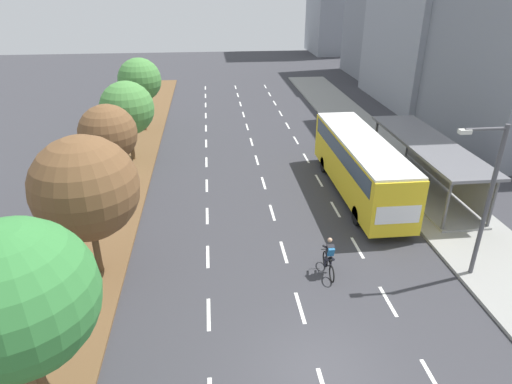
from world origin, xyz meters
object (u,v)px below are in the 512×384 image
object	(u,v)px
bus	(360,161)
streetlight	(486,193)
median_tree_third	(108,134)
median_tree_fourth	(127,108)
median_tree_nearest	(17,298)
cyclist	(329,258)
bus_shelter	(430,160)
median_tree_second	(85,188)
median_tree_fifth	(140,80)

from	to	relation	value
bus	streetlight	bearing A→B (deg)	-75.19
median_tree_third	median_tree_fourth	bearing A→B (deg)	90.70
median_tree_nearest	median_tree_fourth	xyz separation A→B (m)	(-0.29, 19.77, -0.33)
cyclist	median_tree_fourth	xyz separation A→B (m)	(-10.15, 14.27, 2.89)
cyclist	bus_shelter	bearing A→B (deg)	43.96
median_tree_third	cyclist	bearing A→B (deg)	-37.34
median_tree_third	streetlight	distance (m)	17.97
bus_shelter	median_tree_nearest	distance (m)	22.21
median_tree_second	median_tree_third	size ratio (longest dim) A/B	1.09
bus_shelter	median_tree_second	world-z (taller)	median_tree_second
median_tree_third	median_tree_fifth	xyz separation A→B (m)	(-0.05, 13.18, 0.10)
median_tree_nearest	median_tree_fourth	distance (m)	19.78
median_tree_second	cyclist	bearing A→B (deg)	-6.39
bus_shelter	median_tree_fourth	world-z (taller)	median_tree_fourth
cyclist	median_tree_fifth	distance (m)	23.43
streetlight	median_tree_fifth	bearing A→B (deg)	126.39
bus	median_tree_fifth	bearing A→B (deg)	135.74
bus_shelter	median_tree_fifth	world-z (taller)	median_tree_fifth
cyclist	median_tree_second	distance (m)	10.27
bus	median_tree_nearest	bearing A→B (deg)	-136.16
bus_shelter	bus	distance (m)	4.29
cyclist	median_tree_fifth	bearing A→B (deg)	115.87
bus_shelter	bus	world-z (taller)	bus
median_tree_third	median_tree_fourth	xyz separation A→B (m)	(-0.08, 6.59, -0.42)
median_tree_fourth	median_tree_fifth	bearing A→B (deg)	89.74
bus_shelter	median_tree_third	size ratio (longest dim) A/B	1.95
bus_shelter	median_tree_third	world-z (taller)	median_tree_third
median_tree_nearest	bus	bearing A→B (deg)	43.84
median_tree_fourth	bus_shelter	bearing A→B (deg)	-20.17
median_tree_fifth	streetlight	size ratio (longest dim) A/B	0.89
bus_shelter	median_tree_nearest	xyz separation A→B (m)	(-17.77, -13.14, 2.15)
bus_shelter	median_tree_second	size ratio (longest dim) A/B	1.79
cyclist	median_tree_nearest	distance (m)	11.74
median_tree_nearest	bus_shelter	bearing A→B (deg)	36.47
median_tree_nearest	median_tree_fifth	xyz separation A→B (m)	(-0.26, 26.36, 0.19)
cyclist	streetlight	size ratio (longest dim) A/B	0.28
median_tree_second	median_tree_fifth	world-z (taller)	median_tree_second
cyclist	streetlight	world-z (taller)	streetlight
bus_shelter	bus	size ratio (longest dim) A/B	0.95
median_tree_third	median_tree_second	bearing A→B (deg)	-86.76
cyclist	median_tree_third	world-z (taller)	median_tree_third
median_tree_third	streetlight	world-z (taller)	streetlight
cyclist	median_tree_second	size ratio (longest dim) A/B	0.30
bus_shelter	streetlight	size ratio (longest dim) A/B	1.66
cyclist	median_tree_second	world-z (taller)	median_tree_second
bus	median_tree_fifth	size ratio (longest dim) A/B	1.95
median_tree_nearest	median_tree_second	distance (m)	6.59
bus	median_tree_fourth	size ratio (longest dim) A/B	2.11
median_tree_second	streetlight	distance (m)	15.61
median_tree_fourth	streetlight	world-z (taller)	streetlight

